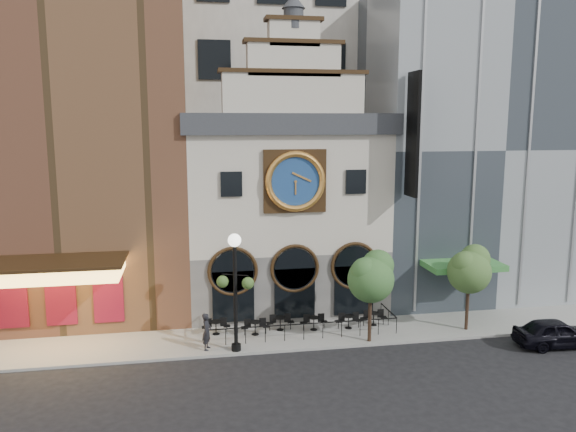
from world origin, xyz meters
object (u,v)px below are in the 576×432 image
(bistro_0, at_px, (216,326))
(lamppost, at_px, (235,279))
(bistro_1, at_px, (255,327))
(tree_left, at_px, (371,276))
(pedestrian, at_px, (207,331))
(car_right, at_px, (556,333))
(bistro_2, at_px, (280,322))
(bistro_3, at_px, (314,322))
(bistro_4, at_px, (349,321))
(tree_right, at_px, (470,268))
(bistro_5, at_px, (374,318))

(bistro_0, relative_size, lamppost, 0.26)
(bistro_1, relative_size, tree_left, 0.32)
(bistro_0, bearing_deg, tree_left, -16.41)
(pedestrian, bearing_deg, tree_left, -75.65)
(car_right, xyz_separation_m, tree_left, (-9.66, 2.15, 3.04))
(bistro_2, relative_size, lamppost, 0.26)
(lamppost, bearing_deg, bistro_0, 133.04)
(bistro_0, xyz_separation_m, lamppost, (0.92, -2.44, 3.36))
(bistro_0, distance_m, bistro_1, 2.19)
(bistro_0, xyz_separation_m, bistro_3, (5.53, -0.30, 0.00))
(bistro_1, bearing_deg, bistro_0, 168.27)
(bistro_0, height_order, bistro_2, same)
(bistro_1, bearing_deg, bistro_3, 2.47)
(bistro_4, relative_size, lamppost, 0.26)
(bistro_1, distance_m, bistro_3, 3.38)
(lamppost, xyz_separation_m, tree_left, (7.25, 0.03, -0.17))
(bistro_4, height_order, tree_right, tree_right)
(bistro_1, xyz_separation_m, lamppost, (-1.23, -1.99, 3.36))
(car_right, xyz_separation_m, lamppost, (-16.91, 2.11, 3.21))
(tree_right, bearing_deg, bistro_4, 169.10)
(tree_left, relative_size, tree_right, 1.02)
(bistro_1, xyz_separation_m, pedestrian, (-2.71, -1.58, 0.51))
(tree_right, bearing_deg, bistro_2, 170.90)
(bistro_0, xyz_separation_m, bistro_4, (7.54, -0.41, 0.00))
(bistro_2, height_order, bistro_5, same)
(bistro_0, bearing_deg, car_right, -14.32)
(pedestrian, relative_size, lamppost, 0.31)
(bistro_0, distance_m, bistro_4, 7.55)
(bistro_2, distance_m, tree_right, 11.13)
(bistro_3, height_order, bistro_5, same)
(bistro_3, height_order, lamppost, lamppost)
(lamppost, bearing_deg, tree_left, 22.66)
(lamppost, bearing_deg, tree_right, 25.65)
(bistro_4, height_order, bistro_5, same)
(tree_left, bearing_deg, car_right, -12.53)
(bistro_1, height_order, tree_left, tree_left)
(bistro_0, relative_size, bistro_4, 1.00)
(bistro_3, bearing_deg, bistro_1, -177.53)
(bistro_3, xyz_separation_m, bistro_5, (3.59, 0.11, 0.00))
(bistro_2, height_order, bistro_4, same)
(bistro_5, height_order, tree_right, tree_right)
(bistro_1, distance_m, bistro_5, 6.98)
(pedestrian, relative_size, tree_left, 0.39)
(bistro_0, bearing_deg, tree_right, -6.78)
(bistro_3, height_order, tree_left, tree_left)
(bistro_4, bearing_deg, pedestrian, -168.69)
(bistro_2, relative_size, pedestrian, 0.81)
(bistro_0, relative_size, pedestrian, 0.81)
(bistro_0, bearing_deg, pedestrian, -105.46)
(car_right, distance_m, tree_left, 10.35)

